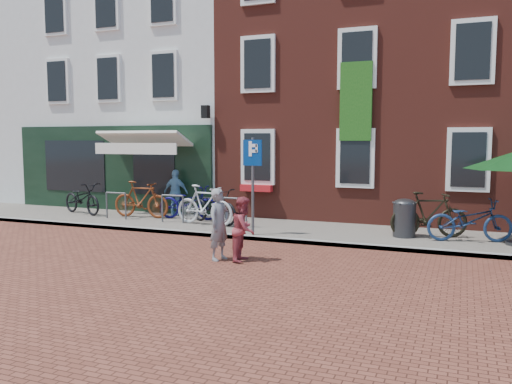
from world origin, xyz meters
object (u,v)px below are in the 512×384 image
at_px(cafe_person, 176,192).
at_px(bicycle_6, 469,220).
at_px(litter_bin, 404,216).
at_px(woman, 219,224).
at_px(bicycle_4, 214,206).
at_px(parking_sign, 253,169).
at_px(bicycle_3, 204,205).
at_px(bicycle_1, 141,199).
at_px(bicycle_5, 429,215).
at_px(bicycle_2, 189,202).
at_px(boy, 244,229).
at_px(bicycle_0, 82,198).

xyz_separation_m(cafe_person, bicycle_6, (8.78, -1.25, -0.22)).
bearing_deg(litter_bin, woman, -133.02).
bearing_deg(bicycle_4, parking_sign, -102.00).
height_order(litter_bin, bicycle_4, bicycle_4).
height_order(bicycle_4, bicycle_6, same).
bearing_deg(bicycle_3, litter_bin, -79.38).
bearing_deg(bicycle_1, bicycle_6, -95.45).
bearing_deg(bicycle_6, parking_sign, 87.46).
height_order(bicycle_3, bicycle_5, same).
bearing_deg(woman, parking_sign, 18.95).
relative_size(litter_bin, bicycle_2, 0.52).
bearing_deg(boy, parking_sign, 12.81).
bearing_deg(bicycle_5, parking_sign, 87.13).
distance_m(bicycle_0, bicycle_5, 10.82).
bearing_deg(cafe_person, bicycle_6, 173.46).
bearing_deg(woman, bicycle_4, 41.30).
bearing_deg(bicycle_4, litter_bin, -66.91).
height_order(parking_sign, woman, parking_sign).
bearing_deg(bicycle_3, woman, -139.90).
height_order(woman, bicycle_2, woman).
height_order(parking_sign, cafe_person, parking_sign).
bearing_deg(cafe_person, bicycle_2, 143.55).
distance_m(boy, bicycle_4, 4.40).
xyz_separation_m(litter_bin, boy, (-2.87, -3.51, 0.05)).
height_order(bicycle_0, bicycle_3, bicycle_3).
relative_size(parking_sign, bicycle_3, 1.30).
xyz_separation_m(boy, bicycle_3, (-2.62, 3.27, -0.00)).
relative_size(litter_bin, bicycle_1, 0.54).
bearing_deg(cafe_person, bicycle_0, 19.11).
bearing_deg(parking_sign, litter_bin, 17.87).
xyz_separation_m(bicycle_2, bicycle_5, (7.03, -0.43, 0.06)).
relative_size(cafe_person, bicycle_6, 0.75).
bearing_deg(parking_sign, boy, -72.17).
xyz_separation_m(woman, boy, (0.51, 0.11, -0.08)).
relative_size(parking_sign, bicycle_6, 1.27).
xyz_separation_m(cafe_person, bicycle_5, (7.84, -1.07, -0.17)).
bearing_deg(parking_sign, bicycle_1, 161.51).
relative_size(boy, bicycle_6, 0.69).
xyz_separation_m(parking_sign, bicycle_6, (5.14, 1.11, -1.17)).
height_order(bicycle_1, bicycle_4, bicycle_1).
bearing_deg(boy, bicycle_5, -48.58).
relative_size(boy, bicycle_2, 0.69).
height_order(litter_bin, bicycle_5, bicycle_5).
relative_size(bicycle_3, bicycle_6, 0.97).
relative_size(bicycle_1, bicycle_2, 0.97).
bearing_deg(bicycle_5, litter_bin, 81.65).
xyz_separation_m(bicycle_0, bicycle_6, (11.76, -0.31, 0.00)).
distance_m(boy, bicycle_2, 5.41).
relative_size(cafe_person, bicycle_4, 0.75).
relative_size(bicycle_1, bicycle_3, 1.00).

